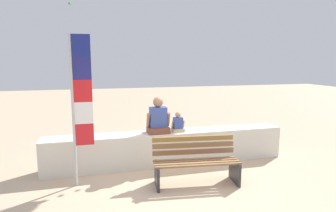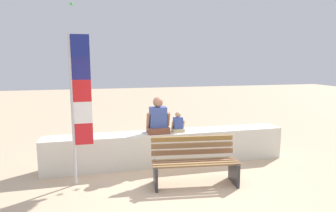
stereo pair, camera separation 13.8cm
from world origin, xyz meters
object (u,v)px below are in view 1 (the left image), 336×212
object	(u,v)px
person_adult	(158,119)
person_child	(178,124)
flag_banner	(79,100)
park_bench	(196,162)

from	to	relation	value
person_adult	person_child	xyz separation A→B (m)	(0.47, 0.00, -0.14)
person_child	flag_banner	distance (m)	2.34
park_bench	person_adult	xyz separation A→B (m)	(-0.48, 1.16, 0.65)
park_bench	person_adult	bearing A→B (deg)	112.47
flag_banner	park_bench	bearing A→B (deg)	-12.39
park_bench	person_adult	distance (m)	1.41
person_adult	flag_banner	size ratio (longest dim) A/B	0.29
person_child	flag_banner	bearing A→B (deg)	-161.91
park_bench	person_child	world-z (taller)	person_child
person_child	person_adult	bearing A→B (deg)	-179.95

